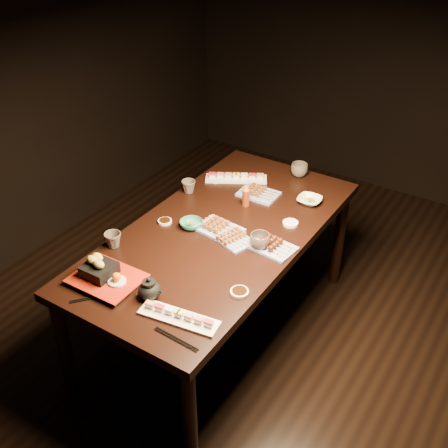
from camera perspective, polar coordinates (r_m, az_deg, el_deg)
The scene contains 23 objects.
ground at distance 3.27m, azimuth 2.99°, elevation -15.47°, with size 5.00×5.00×0.00m, color black.
dining_table at distance 3.28m, azimuth -0.48°, elevation -6.17°, with size 0.90×1.80×0.75m, color black.
sushi_platter_near at distance 2.51m, azimuth -4.61°, elevation -9.20°, with size 0.37×0.10×0.05m, color white, non-canonical shape.
sushi_platter_far at distance 3.53m, azimuth 1.24°, elevation 4.85°, with size 0.38×0.11×0.05m, color white, non-canonical shape.
yakitori_plate_center at distance 3.04m, azimuth -0.49°, elevation -0.20°, with size 0.24×0.18×0.06m, color #828EB6, non-canonical shape.
yakitori_plate_right at distance 2.96m, azimuth 0.98°, elevation -1.37°, with size 0.20×0.14×0.05m, color #828EB6, non-canonical shape.
yakitori_plate_left at distance 3.37m, azimuth 3.54°, elevation 3.38°, with size 0.23×0.17×0.06m, color #828EB6, non-canonical shape.
tsukune_plate at distance 2.91m, azimuth 5.01°, elevation -2.07°, with size 0.22×0.16×0.06m, color #828EB6, non-canonical shape.
edamame_bowl_green at distance 3.08m, azimuth -3.35°, elevation -0.02°, with size 0.13×0.13×0.04m, color #287B5B.
edamame_bowl_cream at distance 3.33m, azimuth 8.68°, elevation 2.39°, with size 0.14×0.14×0.03m, color beige.
tempura_tray at distance 2.73m, azimuth -11.90°, elevation -4.80°, with size 0.33×0.26×0.12m, color black, non-canonical shape.
teacup_near_left at distance 2.97m, azimuth -11.21°, elevation -1.61°, with size 0.09×0.09×0.08m, color #494038.
teacup_mid_right at distance 2.91m, azimuth 3.66°, elevation -1.76°, with size 0.11×0.11×0.08m, color #494038.
teacup_far_left at distance 3.39m, azimuth -3.62°, elevation 3.81°, with size 0.08×0.08×0.08m, color #494038.
teacup_far_right at distance 3.60m, azimuth 7.66°, elevation 5.47°, with size 0.11×0.11×0.08m, color #494038.
teapot at distance 2.61m, azimuth -7.60°, elevation -6.46°, with size 0.13×0.13×0.11m, color black, non-canonical shape.
condiment_bottle at distance 3.25m, azimuth 2.25°, elevation 2.94°, with size 0.04×0.04×0.14m, color #69290E.
sauce_dish_west at distance 3.14m, azimuth -6.03°, elevation 0.27°, with size 0.08×0.08×0.01m, color white.
sauce_dish_east at distance 3.13m, azimuth 6.77°, elevation 0.08°, with size 0.09×0.09×0.02m, color white.
sauce_dish_se at distance 2.64m, azimuth 1.58°, elevation -6.94°, with size 0.09×0.09×0.02m, color white.
sauce_dish_nw at distance 3.53m, azimuth -0.86°, elevation 4.54°, with size 0.08×0.08×0.01m, color white.
chopsticks_near at distance 2.68m, azimuth -13.15°, elevation -7.28°, with size 0.21×0.02×0.01m, color black, non-canonical shape.
chopsticks_se at distance 2.43m, azimuth -4.88°, elevation -11.57°, with size 0.23×0.02×0.01m, color black, non-canonical shape.
Camera 1 is at (1.02, -1.89, 2.47)m, focal length 45.00 mm.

